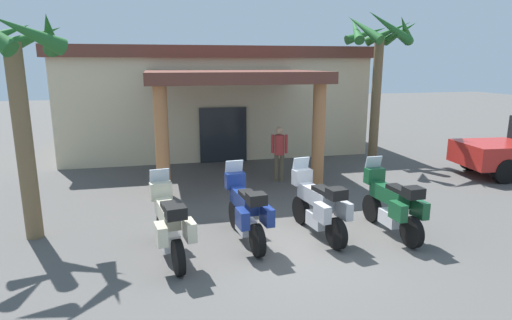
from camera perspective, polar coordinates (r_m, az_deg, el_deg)
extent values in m
plane|color=#514F4C|center=(9.13, 5.13, -11.41)|extent=(80.00, 80.00, 0.00)
cube|color=beige|center=(19.51, -5.96, 7.58)|extent=(12.23, 6.85, 3.93)
cube|color=#1E2328|center=(16.37, -4.41, 3.36)|extent=(1.80, 0.15, 2.10)
cube|color=brown|center=(14.05, -3.21, 11.12)|extent=(5.58, 4.53, 0.35)
cylinder|color=#B27042|center=(12.24, -12.45, 2.34)|extent=(0.39, 0.39, 3.15)
cylinder|color=#B27042|center=(13.13, 8.35, 3.21)|extent=(0.39, 0.39, 3.15)
cube|color=brown|center=(19.43, -6.12, 14.01)|extent=(12.64, 7.26, 0.44)
cylinder|color=black|center=(9.38, -12.40, -8.80)|extent=(0.23, 0.67, 0.66)
cylinder|color=black|center=(7.98, -10.36, -12.71)|extent=(0.23, 0.67, 0.66)
cube|color=silver|center=(8.64, -11.45, -10.42)|extent=(0.39, 0.60, 0.32)
cube|color=beige|center=(8.59, -11.80, -6.91)|extent=(0.45, 1.18, 0.34)
cube|color=black|center=(8.19, -11.40, -6.25)|extent=(0.36, 0.63, 0.10)
cube|color=beige|center=(9.10, -12.63, -4.04)|extent=(0.47, 0.30, 0.36)
cube|color=#B2BCC6|center=(9.10, -12.80, -2.21)|extent=(0.41, 0.17, 0.36)
cube|color=beige|center=(7.90, -12.59, -9.68)|extent=(0.24, 0.46, 0.36)
cube|color=beige|center=(7.99, -8.87, -9.24)|extent=(0.24, 0.46, 0.36)
cube|color=black|center=(7.71, -10.69, -6.91)|extent=(0.40, 0.37, 0.22)
cylinder|color=black|center=(9.92, -2.79, -7.29)|extent=(0.19, 0.67, 0.66)
cylinder|color=black|center=(8.55, 0.19, -10.69)|extent=(0.19, 0.67, 0.66)
cube|color=silver|center=(9.19, -1.37, -8.69)|extent=(0.36, 0.58, 0.32)
cube|color=navy|center=(9.15, -1.68, -5.39)|extent=(0.39, 1.17, 0.34)
cube|color=black|center=(8.77, -1.00, -4.71)|extent=(0.32, 0.62, 0.10)
cube|color=navy|center=(9.65, -2.81, -2.76)|extent=(0.46, 0.27, 0.36)
cube|color=#B2BCC6|center=(9.65, -2.96, -1.04)|extent=(0.41, 0.15, 0.36)
cube|color=navy|center=(8.44, -1.83, -7.86)|extent=(0.21, 0.45, 0.36)
cube|color=navy|center=(8.60, 1.51, -7.46)|extent=(0.21, 0.45, 0.36)
cube|color=black|center=(8.29, 0.08, -5.24)|extent=(0.38, 0.35, 0.22)
cylinder|color=black|center=(10.26, 6.02, -6.66)|extent=(0.22, 0.67, 0.66)
cylinder|color=black|center=(9.02, 10.69, -9.64)|extent=(0.22, 0.67, 0.66)
cube|color=silver|center=(9.59, 8.28, -7.88)|extent=(0.39, 0.60, 0.32)
cube|color=#B2B2B7|center=(9.55, 7.93, -4.73)|extent=(0.44, 1.18, 0.34)
cube|color=black|center=(9.20, 9.05, -4.03)|extent=(0.35, 0.63, 0.10)
cube|color=#B2B2B7|center=(10.00, 6.19, -2.26)|extent=(0.47, 0.29, 0.36)
cube|color=#B2BCC6|center=(10.00, 6.01, -0.60)|extent=(0.41, 0.17, 0.36)
cube|color=#B2B2B7|center=(8.85, 8.85, -7.02)|extent=(0.23, 0.46, 0.36)
cube|color=#B2B2B7|center=(9.11, 11.68, -6.54)|extent=(0.23, 0.46, 0.36)
cube|color=black|center=(8.77, 10.74, -4.45)|extent=(0.40, 0.36, 0.22)
cylinder|color=black|center=(10.69, 15.24, -6.24)|extent=(0.16, 0.66, 0.66)
cylinder|color=black|center=(9.49, 20.12, -9.06)|extent=(0.16, 0.66, 0.66)
cube|color=silver|center=(10.05, 17.62, -7.40)|extent=(0.33, 0.57, 0.32)
cube|color=#19512D|center=(10.01, 17.35, -4.39)|extent=(0.33, 1.16, 0.34)
cube|color=black|center=(9.67, 18.56, -3.71)|extent=(0.29, 0.61, 0.10)
cube|color=#19512D|center=(10.44, 15.56, -2.01)|extent=(0.45, 0.25, 0.36)
cube|color=#B2BCC6|center=(10.44, 15.43, -0.42)|extent=(0.40, 0.13, 0.36)
cube|color=#19512D|center=(9.31, 18.48, -6.53)|extent=(0.19, 0.44, 0.36)
cube|color=#19512D|center=(9.61, 21.05, -6.14)|extent=(0.19, 0.44, 0.36)
cube|color=black|center=(9.26, 20.34, -4.12)|extent=(0.37, 0.33, 0.22)
cylinder|color=brown|center=(13.73, 3.49, -1.07)|extent=(0.14, 0.14, 0.89)
cylinder|color=brown|center=(13.73, 2.74, -1.06)|extent=(0.14, 0.14, 0.89)
cylinder|color=#B23333|center=(13.57, 3.15, 2.04)|extent=(0.32, 0.32, 0.63)
cylinder|color=#B23333|center=(13.57, 4.08, 2.16)|extent=(0.09, 0.09, 0.60)
cylinder|color=#B23333|center=(13.56, 2.22, 2.18)|extent=(0.09, 0.09, 0.60)
sphere|color=tan|center=(13.49, 3.17, 3.98)|extent=(0.24, 0.24, 0.24)
cylinder|color=black|center=(16.94, 26.85, 0.08)|extent=(0.82, 0.34, 0.80)
cylinder|color=black|center=(15.62, 30.36, -1.29)|extent=(0.82, 0.34, 0.80)
cylinder|color=brown|center=(10.18, -28.61, 1.85)|extent=(0.36, 0.36, 4.16)
cone|color=#236028|center=(10.00, -25.97, 15.05)|extent=(0.55, 1.44, 0.95)
cone|color=#236028|center=(10.62, -27.75, 14.31)|extent=(1.47, 0.85, 0.75)
cone|color=#236028|center=(9.44, -28.07, 14.79)|extent=(1.31, 1.21, 0.83)
cylinder|color=brown|center=(17.04, 15.73, 7.69)|extent=(0.35, 0.35, 4.69)
cone|color=#236028|center=(17.56, 18.71, 15.86)|extent=(0.53, 1.84, 0.90)
cone|color=#236028|center=(17.87, 17.24, 16.00)|extent=(1.43, 1.60, 1.01)
cone|color=#236028|center=(17.76, 14.57, 16.02)|extent=(1.84, 0.48, 0.85)
cone|color=#236028|center=(16.83, 13.21, 16.64)|extent=(0.84, 1.77, 1.17)
cone|color=#236028|center=(16.35, 14.23, 16.76)|extent=(0.94, 1.74, 1.21)
cone|color=#236028|center=(16.19, 17.40, 16.70)|extent=(1.73, 0.67, 1.28)
cone|color=#236028|center=(16.83, 19.35, 16.16)|extent=(1.50, 1.52, 1.07)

